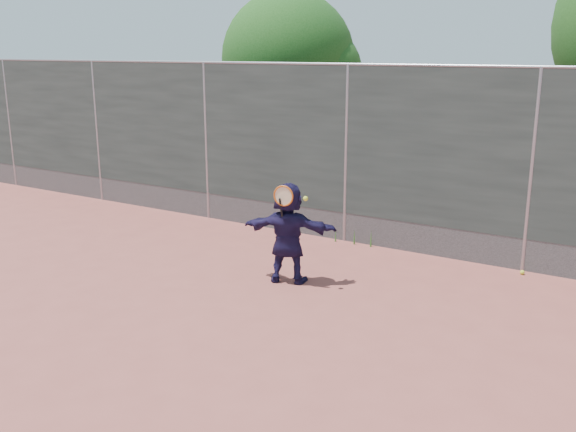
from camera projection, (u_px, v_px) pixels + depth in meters
The scene contains 7 objects.
ground at pixel (223, 307), 8.32m from camera, with size 80.00×80.00×0.00m, color #9E4C42.
player at pixel (288, 233), 9.06m from camera, with size 1.35×0.43×1.46m, color #1B153B.
ball_ground at pixel (522, 272), 9.50m from camera, with size 0.07×0.07×0.07m, color yellow.
fence at pixel (346, 151), 10.81m from camera, with size 20.00×0.06×3.03m.
swing_action at pixel (286, 197), 8.72m from camera, with size 0.48×0.16×0.51m.
tree_left at pixel (295, 63), 14.42m from camera, with size 3.15×3.00×4.53m.
weed_clump at pixel (357, 237), 10.93m from camera, with size 0.68×0.07×0.30m.
Camera 1 is at (4.78, -6.16, 3.25)m, focal length 40.00 mm.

